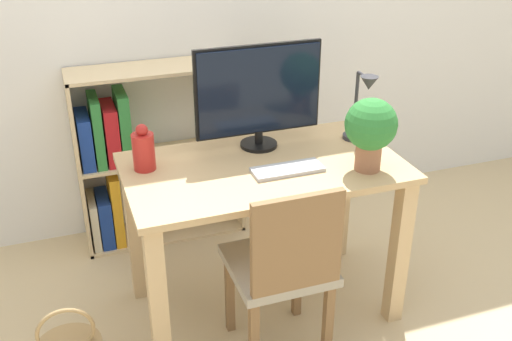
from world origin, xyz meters
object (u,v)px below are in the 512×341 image
monitor (259,93)px  desk_lamp (362,102)px  potted_plant (371,128)px  chair (284,266)px  vase (143,150)px  keyboard (287,170)px  bookshelf (129,161)px

monitor → desk_lamp: 0.47m
monitor → potted_plant: 0.52m
monitor → potted_plant: size_ratio=1.85×
monitor → chair: (-0.08, -0.53, -0.54)m
monitor → vase: (-0.53, -0.06, -0.17)m
desk_lamp → potted_plant: bearing=-111.1°
keyboard → bookshelf: (-0.55, 0.89, -0.28)m
monitor → keyboard: bearing=-84.5°
vase → potted_plant: size_ratio=0.65×
keyboard → desk_lamp: 0.49m
chair → monitor: bearing=87.4°
monitor → bookshelf: bearing=130.4°
keyboard → desk_lamp: desk_lamp is taller
vase → monitor: bearing=6.8°
desk_lamp → chair: bearing=-142.8°
monitor → desk_lamp: (0.45, -0.13, -0.05)m
keyboard → vase: bearing=158.4°
desk_lamp → bookshelf: 1.30m
monitor → chair: bearing=-98.6°
bookshelf → chair: bearing=-68.9°
bookshelf → vase: bearing=-90.9°
keyboard → potted_plant: bearing=-15.9°
chair → desk_lamp: bearing=43.2°
monitor → chair: size_ratio=0.68×
keyboard → chair: bearing=-113.8°
desk_lamp → chair: 0.82m
keyboard → potted_plant: (0.32, -0.09, 0.18)m
potted_plant → chair: bearing=-160.8°
desk_lamp → keyboard: bearing=-159.5°
keyboard → chair: (-0.11, -0.24, -0.30)m
bookshelf → monitor: bearing=-49.6°
vase → potted_plant: potted_plant is taller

